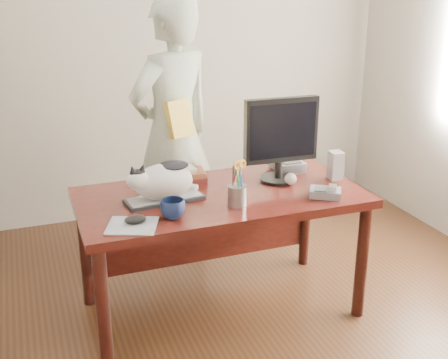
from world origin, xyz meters
TOP-DOWN VIEW (x-y plane):
  - room at (0.00, 0.00)m, footprint 4.50×4.50m
  - desk at (0.00, 0.68)m, footprint 1.60×0.80m
  - keyboard at (-0.33, 0.60)m, footprint 0.44×0.21m
  - cat at (-0.34, 0.59)m, footprint 0.41×0.24m
  - monitor at (0.40, 0.67)m, footprint 0.45×0.22m
  - pen_cup at (0.02, 0.41)m, footprint 0.13×0.13m
  - mousepad at (-0.56, 0.34)m, footprint 0.30×0.29m
  - mouse at (-0.54, 0.36)m, footprint 0.13×0.10m
  - coffee_mug at (-0.34, 0.36)m, footprint 0.18×0.18m
  - phone at (0.53, 0.35)m, footprint 0.21×0.19m
  - speaker at (0.73, 0.59)m, footprint 0.08×0.09m
  - baseball at (0.43, 0.59)m, footprint 0.07×0.07m
  - book_stack at (-0.13, 0.85)m, footprint 0.24×0.18m
  - calculator at (0.54, 0.85)m, footprint 0.17×0.23m
  - person at (-0.06, 1.36)m, footprint 0.78×0.66m
  - held_book at (-0.06, 1.19)m, footprint 0.20×0.16m

SIDE VIEW (x-z plane):
  - desk at x=0.00m, z-range 0.23..0.98m
  - mousepad at x=-0.56m, z-range 0.75..0.76m
  - keyboard at x=-0.33m, z-range 0.75..0.77m
  - mouse at x=-0.54m, z-range 0.75..0.80m
  - phone at x=0.53m, z-range 0.74..0.81m
  - calculator at x=0.54m, z-range 0.75..0.82m
  - baseball at x=0.43m, z-range 0.75..0.82m
  - book_stack at x=-0.13m, z-range 0.74..0.83m
  - coffee_mug at x=-0.34m, z-range 0.75..0.85m
  - pen_cup at x=0.02m, z-range 0.69..0.95m
  - speaker at x=0.73m, z-range 0.75..0.92m
  - cat at x=-0.34m, z-range 0.75..0.99m
  - person at x=-0.06m, z-range 0.00..1.81m
  - monitor at x=0.40m, z-range 0.78..1.29m
  - held_book at x=-0.06m, z-range 0.93..1.17m
  - room at x=0.00m, z-range -0.90..3.60m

